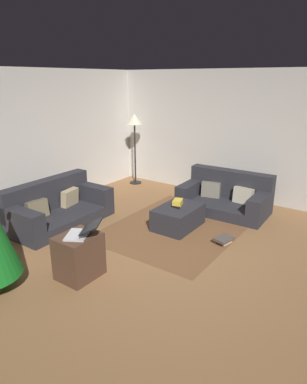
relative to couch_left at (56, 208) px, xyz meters
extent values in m
plane|color=brown|center=(-0.01, -2.26, -0.28)|extent=(6.40, 6.40, 0.00)
cube|color=beige|center=(-0.01, 0.88, 1.02)|extent=(6.40, 0.12, 2.60)
cube|color=beige|center=(3.13, -2.26, 1.02)|extent=(0.12, 6.40, 2.60)
cube|color=#26262B|center=(0.00, -0.11, -0.17)|extent=(1.79, 0.93, 0.21)
cube|color=#26262B|center=(0.00, 0.23, 0.20)|extent=(1.79, 0.26, 0.53)
cube|color=#26262B|center=(0.77, -0.10, 0.08)|extent=(0.25, 0.92, 0.31)
cube|color=#26262B|center=(-0.77, -0.12, 0.08)|extent=(0.25, 0.92, 0.31)
cube|color=tan|center=(0.36, 0.03, 0.08)|extent=(0.38, 0.21, 0.31)
cube|color=brown|center=(-0.36, 0.02, 0.08)|extent=(0.38, 0.20, 0.31)
cube|color=#26262B|center=(2.14, -2.19, -0.18)|extent=(0.95, 1.64, 0.20)
cube|color=#26262B|center=(2.47, -2.18, 0.20)|extent=(0.28, 1.62, 0.54)
cube|color=#26262B|center=(2.16, -2.88, 0.06)|extent=(0.91, 0.26, 0.27)
cube|color=#26262B|center=(2.12, -1.51, 0.06)|extent=(0.91, 0.26, 0.27)
cube|color=#BCB299|center=(2.28, -2.51, 0.08)|extent=(0.19, 0.37, 0.31)
cube|color=#716B5B|center=(2.26, -1.87, 0.08)|extent=(0.22, 0.38, 0.31)
cube|color=#26262B|center=(1.05, -1.85, -0.09)|extent=(0.87, 0.59, 0.37)
cube|color=gold|center=(1.11, -1.80, 0.14)|extent=(0.24, 0.20, 0.10)
cube|color=black|center=(1.00, -1.83, 0.10)|extent=(0.07, 0.16, 0.02)
cube|color=#4C3323|center=(-0.97, -1.61, 0.01)|extent=(0.52, 0.44, 0.57)
cube|color=silver|center=(-0.97, -1.61, 0.30)|extent=(0.43, 0.39, 0.02)
cube|color=black|center=(-0.88, -1.77, 0.43)|extent=(0.42, 0.37, 0.12)
cube|color=beige|center=(0.96, -2.73, -0.26)|extent=(0.24, 0.23, 0.03)
cube|color=beige|center=(0.96, -2.73, -0.23)|extent=(0.22, 0.17, 0.03)
cube|color=#4C423D|center=(0.93, -2.75, -0.20)|extent=(0.33, 0.27, 0.04)
cylinder|color=black|center=(2.67, 0.32, -0.26)|extent=(0.28, 0.28, 0.02)
cylinder|color=black|center=(2.67, 0.32, 0.43)|extent=(0.04, 0.04, 1.41)
cone|color=beige|center=(2.67, 0.32, 1.25)|extent=(0.36, 0.36, 0.24)
cube|color=brown|center=(1.05, -1.85, -0.27)|extent=(2.60, 2.00, 0.01)
camera|label=1|loc=(-3.58, -4.59, 2.15)|focal=32.03mm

